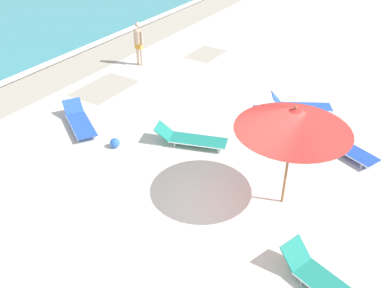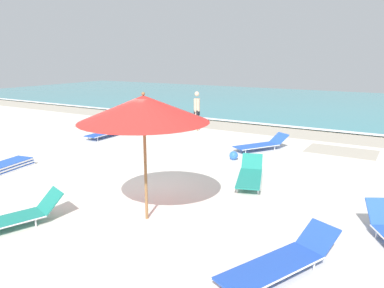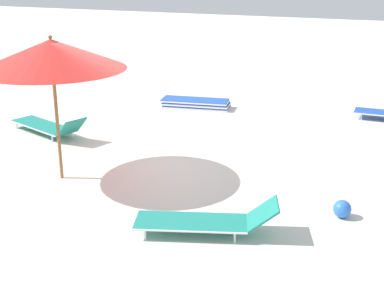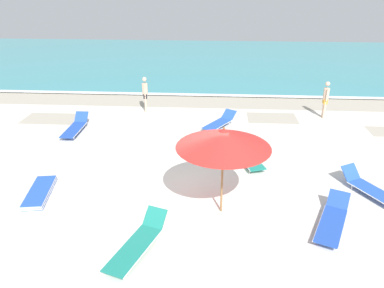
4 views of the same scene
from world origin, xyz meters
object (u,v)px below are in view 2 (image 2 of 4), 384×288
object	(u,v)px
lounger_stack	(3,168)
beachgoer_shoreline_child	(197,109)
sun_lounger_beside_umbrella	(261,144)
sun_lounger_mid_beach_pair_a	(281,261)
beach_umbrella	(144,109)
sun_lounger_near_water_right	(250,174)
beach_ball	(234,155)
sun_lounger_under_umbrella	(109,131)
sun_lounger_mid_beach_solo	(4,219)

from	to	relation	value
lounger_stack	beachgoer_shoreline_child	distance (m)	8.34
sun_lounger_beside_umbrella	sun_lounger_mid_beach_pair_a	xyz separation A→B (m)	(3.04, -7.25, -0.00)
sun_lounger_mid_beach_pair_a	beachgoer_shoreline_child	bearing A→B (deg)	150.68
beach_umbrella	lounger_stack	bearing A→B (deg)	175.68
sun_lounger_beside_umbrella	beachgoer_shoreline_child	bearing A→B (deg)	-173.98
beach_umbrella	beachgoer_shoreline_child	world-z (taller)	beach_umbrella
sun_lounger_beside_umbrella	beachgoer_shoreline_child	size ratio (longest dim) A/B	1.18
beach_umbrella	sun_lounger_near_water_right	xyz separation A→B (m)	(0.96, 3.25, -2.08)
lounger_stack	beachgoer_shoreline_child	size ratio (longest dim) A/B	1.11
sun_lounger_beside_umbrella	sun_lounger_mid_beach_pair_a	distance (m)	7.86
beach_umbrella	sun_lounger_mid_beach_pair_a	xyz separation A→B (m)	(3.02, -0.53, -2.08)
lounger_stack	beach_ball	distance (m)	6.98
beach_ball	beachgoer_shoreline_child	bearing A→B (deg)	134.28
sun_lounger_beside_umbrella	sun_lounger_near_water_right	xyz separation A→B (m)	(0.98, -3.48, 0.00)
sun_lounger_under_umbrella	sun_lounger_beside_umbrella	size ratio (longest dim) A/B	1.07
lounger_stack	sun_lounger_beside_umbrella	distance (m)	8.40
sun_lounger_near_water_right	sun_lounger_mid_beach_pair_a	distance (m)	4.29
sun_lounger_under_umbrella	sun_lounger_near_water_right	bearing A→B (deg)	-18.83
sun_lounger_mid_beach_solo	beachgoer_shoreline_child	size ratio (longest dim) A/B	1.33
beach_umbrella	sun_lounger_mid_beach_pair_a	world-z (taller)	beach_umbrella
sun_lounger_under_umbrella	beach_ball	bearing A→B (deg)	-6.61
sun_lounger_under_umbrella	sun_lounger_beside_umbrella	distance (m)	6.40
lounger_stack	sun_lounger_under_umbrella	bearing A→B (deg)	89.01
sun_lounger_mid_beach_pair_a	beach_umbrella	bearing A→B (deg)	-165.96
lounger_stack	sun_lounger_under_umbrella	distance (m)	5.31
beach_umbrella	lounger_stack	world-z (taller)	beach_umbrella
beach_umbrella	sun_lounger_beside_umbrella	bearing A→B (deg)	90.19
beach_umbrella	sun_lounger_under_umbrella	world-z (taller)	beach_umbrella
beach_umbrella	sun_lounger_mid_beach_solo	size ratio (longest dim) A/B	1.12
sun_lounger_under_umbrella	sun_lounger_mid_beach_solo	distance (m)	8.63
sun_lounger_near_water_right	beachgoer_shoreline_child	xyz separation A→B (m)	(-4.69, 5.26, 0.79)
lounger_stack	sun_lounger_beside_umbrella	bearing A→B (deg)	39.40
beachgoer_shoreline_child	beach_ball	world-z (taller)	beachgoer_shoreline_child
sun_lounger_mid_beach_solo	beach_ball	bearing A→B (deg)	95.01
sun_lounger_mid_beach_pair_a	sun_lounger_mid_beach_solo	bearing A→B (deg)	-141.75
beach_umbrella	sun_lounger_near_water_right	distance (m)	3.97
sun_lounger_mid_beach_pair_a	beach_ball	size ratio (longest dim) A/B	8.12
beachgoer_shoreline_child	beach_ball	distance (m)	4.94
sun_lounger_near_water_right	beach_umbrella	bearing A→B (deg)	-124.95
beach_umbrella	sun_lounger_under_umbrella	size ratio (longest dim) A/B	1.18
sun_lounger_mid_beach_pair_a	beachgoer_shoreline_child	world-z (taller)	beachgoer_shoreline_child
sun_lounger_near_water_right	sun_lounger_mid_beach_solo	world-z (taller)	sun_lounger_mid_beach_solo
beach_ball	sun_lounger_near_water_right	bearing A→B (deg)	-53.98
lounger_stack	sun_lounger_beside_umbrella	world-z (taller)	sun_lounger_beside_umbrella
sun_lounger_under_umbrella	sun_lounger_beside_umbrella	bearing A→B (deg)	9.02
sun_lounger_mid_beach_pair_a	beachgoer_shoreline_child	xyz separation A→B (m)	(-6.74, 9.03, 0.79)
beach_ball	beach_umbrella	bearing A→B (deg)	-86.24
sun_lounger_near_water_right	sun_lounger_mid_beach_solo	xyz separation A→B (m)	(-3.02, -5.07, 0.00)
lounger_stack	sun_lounger_under_umbrella	world-z (taller)	sun_lounger_under_umbrella
beach_ball	sun_lounger_mid_beach_pair_a	bearing A→B (deg)	-58.91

